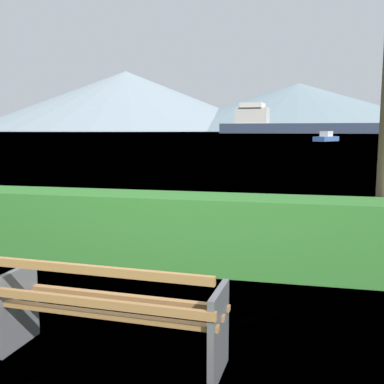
# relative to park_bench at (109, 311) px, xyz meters

# --- Properties ---
(ground_plane) EXTENTS (1400.00, 1400.00, 0.00)m
(ground_plane) POSITION_rel_park_bench_xyz_m (0.00, 0.06, -0.43)
(ground_plane) COLOR #567A38
(water_surface) EXTENTS (620.00, 620.00, 0.00)m
(water_surface) POSITION_rel_park_bench_xyz_m (0.00, 308.86, -0.43)
(water_surface) COLOR slate
(water_surface) RESTS_ON ground_plane
(park_bench) EXTENTS (1.86, 0.67, 0.87)m
(park_bench) POSITION_rel_park_bench_xyz_m (0.00, 0.00, 0.00)
(park_bench) COLOR olive
(park_bench) RESTS_ON ground_plane
(hedge_row) EXTENTS (11.91, 0.80, 0.98)m
(hedge_row) POSITION_rel_park_bench_xyz_m (0.00, 2.62, 0.06)
(hedge_row) COLOR #2D6B28
(hedge_row) RESTS_ON ground_plane
(cargo_ship_large) EXTENTS (88.34, 20.73, 15.22)m
(cargo_ship_large) POSITION_rel_park_bench_xyz_m (-0.44, 231.76, 3.83)
(cargo_ship_large) COLOR #2D384C
(cargo_ship_large) RESTS_ON water_surface
(fishing_boat_near) EXTENTS (4.32, 5.98, 1.60)m
(fishing_boat_near) POSITION_rel_park_bench_xyz_m (5.78, 73.47, 0.13)
(fishing_boat_near) COLOR #335693
(fishing_boat_near) RESTS_ON water_surface
(distant_hills) EXTENTS (808.07, 408.29, 75.38)m
(distant_hills) POSITION_rel_park_bench_xyz_m (-28.68, 570.69, 32.08)
(distant_hills) COLOR gray
(distant_hills) RESTS_ON ground_plane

